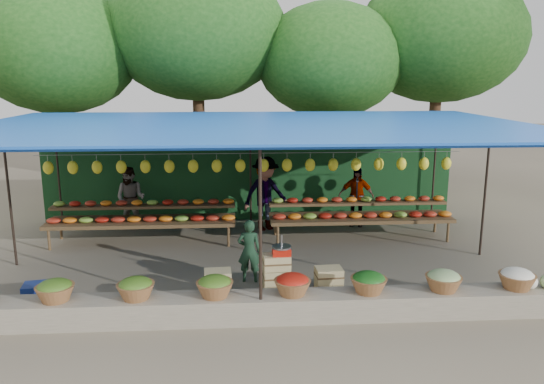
{
  "coord_description": "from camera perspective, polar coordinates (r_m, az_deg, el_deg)",
  "views": [
    {
      "loc": [
        -0.32,
        -10.42,
        3.74
      ],
      "look_at": [
        0.37,
        0.2,
        1.39
      ],
      "focal_mm": 35.0,
      "sensor_mm": 36.0,
      "label": 1
    }
  ],
  "objects": [
    {
      "name": "ground",
      "position": [
        11.08,
        -1.88,
        -7.27
      ],
      "size": [
        60.0,
        60.0,
        0.0
      ],
      "primitive_type": "plane",
      "color": "brown",
      "rests_on": "ground"
    },
    {
      "name": "stone_curb",
      "position": [
        8.45,
        -1.26,
        -12.29
      ],
      "size": [
        10.6,
        0.55,
        0.4
      ],
      "primitive_type": "cube",
      "color": "#6F6858",
      "rests_on": "ground"
    },
    {
      "name": "stall_canopy",
      "position": [
        10.55,
        -2.0,
        6.68
      ],
      "size": [
        10.8,
        6.6,
        2.82
      ],
      "color": "black",
      "rests_on": "ground"
    },
    {
      "name": "produce_baskets",
      "position": [
        8.31,
        -1.97,
        -10.02
      ],
      "size": [
        8.98,
        0.58,
        0.34
      ],
      "color": "brown",
      "rests_on": "stone_curb"
    },
    {
      "name": "netting_backdrop",
      "position": [
        13.8,
        -2.35,
        2.07
      ],
      "size": [
        10.6,
        0.06,
        2.5
      ],
      "primitive_type": "cube",
      "color": "#194620",
      "rests_on": "ground"
    },
    {
      "name": "tree_row",
      "position": [
        16.56,
        -0.92,
        15.81
      ],
      "size": [
        16.51,
        5.5,
        7.12
      ],
      "color": "#362513",
      "rests_on": "ground"
    },
    {
      "name": "fruit_table_left",
      "position": [
        12.37,
        -13.73,
        -2.56
      ],
      "size": [
        4.21,
        0.95,
        0.93
      ],
      "color": "#46361C",
      "rests_on": "ground"
    },
    {
      "name": "fruit_table_right",
      "position": [
        12.51,
        9.46,
        -2.21
      ],
      "size": [
        4.21,
        0.95,
        0.93
      ],
      "color": "#46361C",
      "rests_on": "ground"
    },
    {
      "name": "crate_counter",
      "position": [
        9.17,
        0.32,
        -9.48
      ],
      "size": [
        2.37,
        0.37,
        0.77
      ],
      "color": "tan",
      "rests_on": "ground"
    },
    {
      "name": "weighing_scale",
      "position": [
        8.99,
        1.03,
        -6.26
      ],
      "size": [
        0.33,
        0.33,
        0.35
      ],
      "color": "red",
      "rests_on": "crate_counter"
    },
    {
      "name": "vendor_seated",
      "position": [
        9.77,
        -2.47,
        -6.34
      ],
      "size": [
        0.46,
        0.33,
        1.18
      ],
      "primitive_type": "imported",
      "rotation": [
        0.0,
        0.0,
        3.04
      ],
      "color": "#193722",
      "rests_on": "ground"
    },
    {
      "name": "customer_left",
      "position": [
        13.46,
        -14.96,
        -0.67
      ],
      "size": [
        0.88,
        0.77,
        1.56
      ],
      "primitive_type": "imported",
      "rotation": [
        0.0,
        0.0,
        -0.26
      ],
      "color": "slate",
      "rests_on": "ground"
    },
    {
      "name": "customer_mid",
      "position": [
        12.95,
        -0.71,
        -0.17
      ],
      "size": [
        1.35,
        1.1,
        1.81
      ],
      "primitive_type": "imported",
      "rotation": [
        0.0,
        0.0,
        0.43
      ],
      "color": "slate",
      "rests_on": "ground"
    },
    {
      "name": "customer_right",
      "position": [
        13.49,
        9.05,
        -0.48
      ],
      "size": [
        0.95,
        0.58,
        1.51
      ],
      "primitive_type": "imported",
      "rotation": [
        0.0,
        0.0,
        -0.25
      ],
      "color": "slate",
      "rests_on": "ground"
    },
    {
      "name": "blue_crate_back",
      "position": [
        9.89,
        -23.68,
        -9.87
      ],
      "size": [
        0.58,
        0.45,
        0.31
      ],
      "primitive_type": "cube",
      "rotation": [
        0.0,
        0.0,
        0.15
      ],
      "color": "navy",
      "rests_on": "ground"
    }
  ]
}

